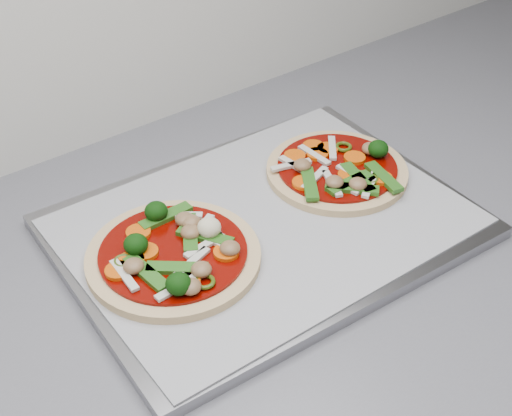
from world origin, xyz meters
TOP-DOWN VIEW (x-y plane):
  - base_cabinet at (0.00, 1.30)m, footprint 3.60×0.60m
  - baking_tray at (-0.39, 1.33)m, footprint 0.43×0.33m
  - parchment at (-0.39, 1.33)m, footprint 0.40×0.30m
  - pizza_left at (-0.50, 1.34)m, footprint 0.22×0.22m
  - pizza_right at (-0.28, 1.35)m, footprint 0.17×0.17m

SIDE VIEW (x-z plane):
  - base_cabinet at x=0.00m, z-range 0.00..0.86m
  - baking_tray at x=-0.39m, z-range 0.90..0.91m
  - parchment at x=-0.39m, z-range 0.91..0.92m
  - pizza_right at x=-0.28m, z-range 0.91..0.94m
  - pizza_left at x=-0.50m, z-range 0.91..0.94m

